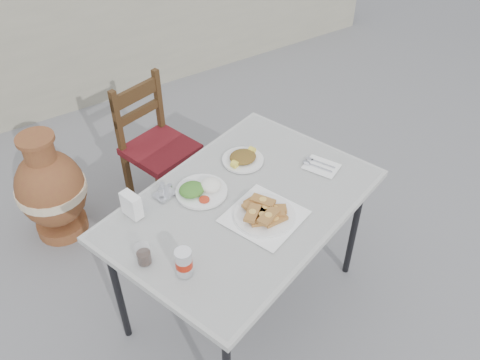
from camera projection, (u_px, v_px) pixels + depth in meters
ground at (245, 288)px, 2.97m from camera, size 80.00×80.00×0.00m
cafe_table at (244, 209)px, 2.43m from camera, size 1.48×1.23×0.78m
pide_plate at (264, 212)px, 2.30m from camera, size 0.41×0.41×0.07m
salad_rice_plate at (201, 189)px, 2.43m from camera, size 0.25×0.25×0.06m
salad_chopped_plate at (243, 158)px, 2.62m from camera, size 0.22×0.22×0.05m
soda_can at (184, 262)px, 2.03m from camera, size 0.07×0.07×0.13m
cola_glass at (144, 255)px, 2.09m from camera, size 0.07×0.07×0.09m
napkin_holder at (132, 205)px, 2.29m from camera, size 0.08×0.11×0.12m
condiment_caddy at (165, 192)px, 2.41m from camera, size 0.11×0.10×0.07m
cutlery_napkin at (319, 166)px, 2.59m from camera, size 0.19×0.21×0.01m
chair at (156, 145)px, 3.26m from camera, size 0.49×0.49×0.88m
terracotta_urn at (51, 190)px, 3.10m from camera, size 0.43×0.43×0.74m
back_wall at (79, 35)px, 4.16m from camera, size 6.00×0.25×1.20m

